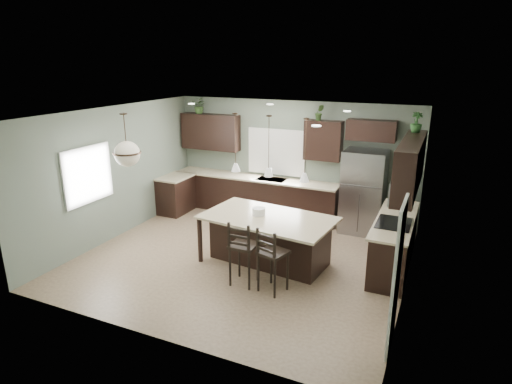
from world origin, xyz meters
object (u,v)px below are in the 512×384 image
object	(u,v)px
bar_stool_center	(244,252)
plant_back_left	(200,106)
refrigerator	(363,192)
bar_stool_right	(273,260)
kitchen_island	(268,240)
serving_dish	(259,211)

from	to	relation	value
bar_stool_center	plant_back_left	size ratio (longest dim) A/B	2.92
refrigerator	bar_stool_center	size ratio (longest dim) A/B	1.58
bar_stool_center	bar_stool_right	world-z (taller)	bar_stool_center
kitchen_island	bar_stool_right	world-z (taller)	bar_stool_right
plant_back_left	refrigerator	bearing A→B (deg)	-2.94
serving_dish	bar_stool_right	bearing A→B (deg)	-54.53
bar_stool_right	plant_back_left	distance (m)	5.27
kitchen_island	bar_stool_right	bearing A→B (deg)	-56.35
bar_stool_right	plant_back_left	world-z (taller)	plant_back_left
refrigerator	serving_dish	bearing A→B (deg)	-123.35
refrigerator	plant_back_left	bearing A→B (deg)	177.06
bar_stool_center	kitchen_island	bearing A→B (deg)	85.78
bar_stool_right	serving_dish	bearing A→B (deg)	141.48
bar_stool_center	plant_back_left	world-z (taller)	plant_back_left
bar_stool_center	plant_back_left	distance (m)	4.91
refrigerator	kitchen_island	world-z (taller)	refrigerator
refrigerator	bar_stool_right	size ratio (longest dim) A/B	1.62
bar_stool_right	plant_back_left	bearing A→B (deg)	150.73
kitchen_island	bar_stool_center	size ratio (longest dim) A/B	2.05
bar_stool_center	bar_stool_right	distance (m)	0.55
serving_dish	bar_stool_center	distance (m)	1.02
bar_stool_right	kitchen_island	bearing A→B (deg)	133.31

